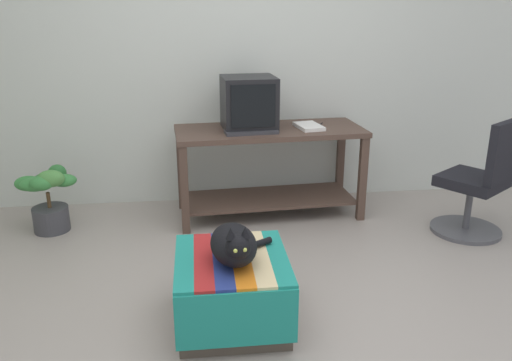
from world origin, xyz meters
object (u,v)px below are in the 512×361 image
at_px(keyboard, 251,132).
at_px(tv_monitor, 249,104).
at_px(desk, 269,156).
at_px(cat, 234,245).
at_px(ottoman_with_blanket, 232,290).
at_px(office_chair, 479,186).
at_px(book, 309,126).
at_px(potted_plant, 48,197).

bearing_deg(keyboard, tv_monitor, 84.16).
bearing_deg(desk, cat, -108.42).
distance_m(ottoman_with_blanket, office_chair, 2.12).
bearing_deg(office_chair, desk, -57.15).
bearing_deg(cat, office_chair, 22.23).
relative_size(tv_monitor, cat, 1.05).
xyz_separation_m(book, office_chair, (1.17, -0.56, -0.35)).
height_order(tv_monitor, cat, tv_monitor).
xyz_separation_m(desk, ottoman_with_blanket, (-0.42, -1.52, -0.30)).
bearing_deg(keyboard, desk, 36.23).
xyz_separation_m(keyboard, book, (0.47, 0.12, 0.00)).
bearing_deg(office_chair, potted_plant, -43.44).
bearing_deg(office_chair, cat, -8.07).
distance_m(tv_monitor, ottoman_with_blanket, 1.72).
relative_size(keyboard, ottoman_with_blanket, 0.61).
relative_size(tv_monitor, book, 1.56).
bearing_deg(cat, tv_monitor, 76.03).
bearing_deg(tv_monitor, cat, -102.63).
bearing_deg(potted_plant, book, 3.43).
bearing_deg(book, potted_plant, 173.37).
bearing_deg(book, office_chair, -35.66).
bearing_deg(book, tv_monitor, 165.03).
bearing_deg(cat, desk, 70.24).
bearing_deg(cat, ottoman_with_blanket, 99.08).
bearing_deg(tv_monitor, desk, -9.87).
height_order(book, cat, book).
bearing_deg(ottoman_with_blanket, office_chair, 26.24).
distance_m(desk, potted_plant, 1.73).
bearing_deg(ottoman_with_blanket, potted_plant, 133.34).
xyz_separation_m(tv_monitor, ottoman_with_blanket, (-0.25, -1.54, -0.73)).
bearing_deg(desk, office_chair, -25.50).
xyz_separation_m(desk, potted_plant, (-1.71, -0.15, -0.22)).
bearing_deg(office_chair, book, -61.20).
bearing_deg(office_chair, keyboard, -50.52).
distance_m(book, office_chair, 1.35).
distance_m(book, ottoman_with_blanket, 1.75).
distance_m(keyboard, book, 0.49).
height_order(tv_monitor, ottoman_with_blanket, tv_monitor).
relative_size(cat, office_chair, 0.46).
relative_size(book, cat, 0.68).
xyz_separation_m(keyboard, cat, (-0.24, -1.42, -0.25)).
bearing_deg(desk, potted_plant, -179.11).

